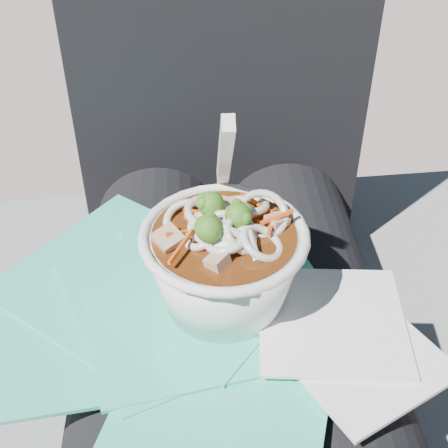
{
  "coord_description": "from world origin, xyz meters",
  "views": [
    {
      "loc": [
        -0.03,
        -0.41,
        1.03
      ],
      "look_at": [
        -0.01,
        -0.01,
        0.71
      ],
      "focal_mm": 50.0,
      "sensor_mm": 36.0,
      "label": 1
    }
  ],
  "objects": [
    {
      "name": "lap",
      "position": [
        0.0,
        0.0,
        0.53
      ],
      "size": [
        0.31,
        0.48,
        0.15
      ],
      "color": "black",
      "rests_on": "stone_ledge"
    },
    {
      "name": "person_body",
      "position": [
        0.0,
        0.09,
        0.56
      ],
      "size": [
        0.34,
        0.94,
        1.0
      ],
      "color": "black",
      "rests_on": "ground"
    },
    {
      "name": "plastic_bag",
      "position": [
        -0.05,
        -0.01,
        0.62
      ],
      "size": [
        0.34,
        0.37,
        0.02
      ],
      "color": "#2DBE9A",
      "rests_on": "lap"
    },
    {
      "name": "napkins",
      "position": [
        0.09,
        -0.07,
        0.63
      ],
      "size": [
        0.16,
        0.18,
        0.01
      ],
      "color": "white",
      "rests_on": "plastic_bag"
    },
    {
      "name": "udon_bowl",
      "position": [
        -0.01,
        -0.01,
        0.67
      ],
      "size": [
        0.17,
        0.17,
        0.19
      ],
      "color": "white",
      "rests_on": "plastic_bag"
    },
    {
      "name": "stone_ledge",
      "position": [
        0.0,
        0.15,
        0.23
      ],
      "size": [
        1.03,
        0.56,
        0.46
      ],
      "primitive_type": "cube",
      "rotation": [
        0.0,
        0.0,
        0.06
      ],
      "color": "slate",
      "rests_on": "ground"
    }
  ]
}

